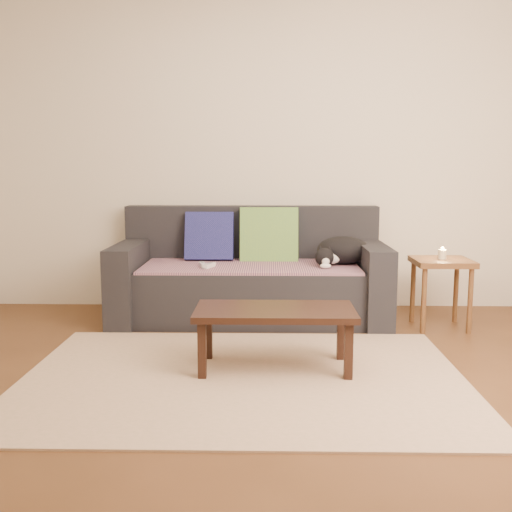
{
  "coord_description": "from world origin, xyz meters",
  "views": [
    {
      "loc": [
        0.14,
        -3.1,
        1.18
      ],
      "look_at": [
        0.05,
        1.2,
        0.55
      ],
      "focal_mm": 42.0,
      "sensor_mm": 36.0,
      "label": 1
    }
  ],
  "objects_px": {
    "cat": "(342,251)",
    "coffee_table": "(275,316)",
    "sofa": "(251,279)",
    "side_table": "(442,271)",
    "wii_remote_a": "(203,265)",
    "wii_remote_b": "(209,265)"
  },
  "relations": [
    {
      "from": "sofa",
      "to": "wii_remote_a",
      "type": "height_order",
      "value": "sofa"
    },
    {
      "from": "cat",
      "to": "wii_remote_a",
      "type": "relative_size",
      "value": 3.35
    },
    {
      "from": "wii_remote_b",
      "to": "coffee_table",
      "type": "relative_size",
      "value": 0.16
    },
    {
      "from": "side_table",
      "to": "coffee_table",
      "type": "height_order",
      "value": "side_table"
    },
    {
      "from": "sofa",
      "to": "coffee_table",
      "type": "relative_size",
      "value": 2.26
    },
    {
      "from": "cat",
      "to": "side_table",
      "type": "xyz_separation_m",
      "value": [
        0.71,
        -0.23,
        -0.12
      ]
    },
    {
      "from": "side_table",
      "to": "coffee_table",
      "type": "distance_m",
      "value": 1.59
    },
    {
      "from": "sofa",
      "to": "wii_remote_a",
      "type": "relative_size",
      "value": 14.0
    },
    {
      "from": "wii_remote_a",
      "to": "wii_remote_b",
      "type": "bearing_deg",
      "value": -136.0
    },
    {
      "from": "side_table",
      "to": "sofa",
      "type": "bearing_deg",
      "value": 168.97
    },
    {
      "from": "cat",
      "to": "side_table",
      "type": "relative_size",
      "value": 0.97
    },
    {
      "from": "wii_remote_a",
      "to": "side_table",
      "type": "relative_size",
      "value": 0.29
    },
    {
      "from": "wii_remote_b",
      "to": "side_table",
      "type": "bearing_deg",
      "value": -71.11
    },
    {
      "from": "sofa",
      "to": "wii_remote_a",
      "type": "bearing_deg",
      "value": -151.87
    },
    {
      "from": "wii_remote_a",
      "to": "wii_remote_b",
      "type": "distance_m",
      "value": 0.06
    },
    {
      "from": "wii_remote_b",
      "to": "coffee_table",
      "type": "distance_m",
      "value": 1.16
    },
    {
      "from": "cat",
      "to": "coffee_table",
      "type": "height_order",
      "value": "cat"
    },
    {
      "from": "sofa",
      "to": "side_table",
      "type": "distance_m",
      "value": 1.46
    },
    {
      "from": "wii_remote_a",
      "to": "cat",
      "type": "bearing_deg",
      "value": -96.82
    },
    {
      "from": "cat",
      "to": "coffee_table",
      "type": "distance_m",
      "value": 1.35
    },
    {
      "from": "sofa",
      "to": "cat",
      "type": "height_order",
      "value": "sofa"
    },
    {
      "from": "sofa",
      "to": "wii_remote_b",
      "type": "bearing_deg",
      "value": -143.76
    }
  ]
}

